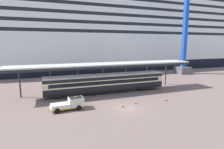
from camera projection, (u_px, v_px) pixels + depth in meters
ground_plane at (127, 108)px, 30.15m from camera, size 400.00×400.00×0.00m
cruise_ship at (122, 36)px, 79.23m from camera, size 135.71×26.48×41.69m
platform_canopy at (106, 65)px, 38.99m from camera, size 39.70×5.18×6.34m
train_carriage at (107, 82)px, 39.17m from camera, size 25.89×2.81×4.11m
service_truck at (70, 103)px, 29.49m from camera, size 5.33×2.55×2.02m
traffic_cone_near at (135, 102)px, 32.27m from camera, size 0.36×0.36×0.74m
traffic_cone_mid at (166, 99)px, 33.97m from camera, size 0.36×0.36×0.77m
traffic_cone_far at (123, 105)px, 30.60m from camera, size 0.36×0.36×0.77m
dockside_crane at (188, 13)px, 62.49m from camera, size 15.60×4.40×65.20m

